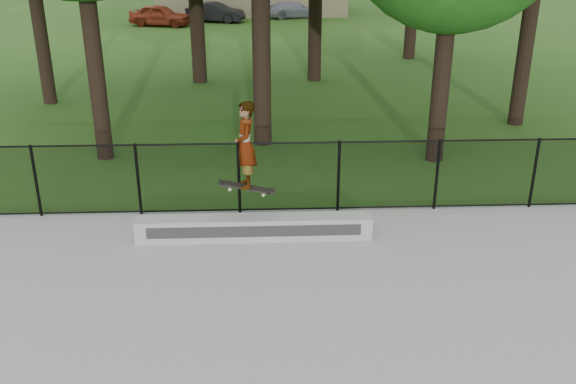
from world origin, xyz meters
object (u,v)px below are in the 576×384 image
car_b (215,12)px  skater_airborne (246,147)px  car_a (160,15)px  car_c (294,9)px  grind_ledge (254,228)px

car_b → skater_airborne: 29.04m
car_b → car_a: bearing=131.3°
car_b → car_c: car_b is taller
car_c → skater_airborne: 30.69m
car_a → car_b: size_ratio=1.12×
car_b → skater_airborne: (2.36, -28.92, 1.31)m
grind_ledge → car_c: (2.30, 30.54, 0.24)m
grind_ledge → car_c: car_c is taller
car_b → car_c: 5.05m
car_a → skater_airborne: skater_airborne is taller
car_b → grind_ledge: bearing=-158.8°
grind_ledge → car_b: bearing=94.9°
car_a → car_c: car_a is taller
grind_ledge → skater_airborne: bearing=-171.2°
grind_ledge → car_c: bearing=85.7°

